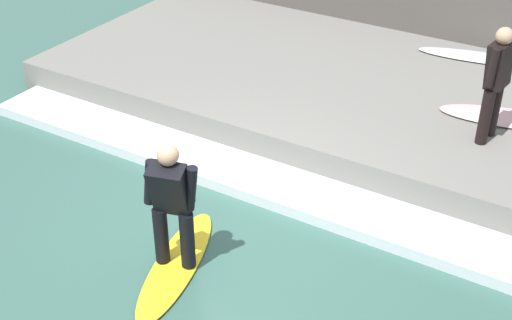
% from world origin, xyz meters
% --- Properties ---
extents(ground_plane, '(28.00, 28.00, 0.00)m').
position_xyz_m(ground_plane, '(0.00, 0.00, 0.00)').
color(ground_plane, '#386056').
extents(concrete_ledge, '(4.40, 9.81, 0.51)m').
position_xyz_m(concrete_ledge, '(3.81, 0.00, 0.26)').
color(concrete_ledge, slate).
rests_on(concrete_ledge, ground_plane).
extents(back_wall, '(0.50, 10.31, 1.80)m').
position_xyz_m(back_wall, '(6.26, 0.00, 0.90)').
color(back_wall, '#544F49').
rests_on(back_wall, ground_plane).
extents(wave_foam_crest, '(0.82, 9.32, 0.15)m').
position_xyz_m(wave_foam_crest, '(1.20, 0.00, 0.08)').
color(wave_foam_crest, silver).
rests_on(wave_foam_crest, ground_plane).
extents(surfboard_riding, '(2.03, 1.00, 0.06)m').
position_xyz_m(surfboard_riding, '(-0.66, 0.18, 0.03)').
color(surfboard_riding, yellow).
rests_on(surfboard_riding, ground_plane).
extents(surfer_riding, '(0.49, 0.62, 1.51)m').
position_xyz_m(surfer_riding, '(-0.66, 0.18, 0.90)').
color(surfer_riding, black).
rests_on(surfer_riding, surfboard_riding).
extents(surfer_waiting_near, '(0.52, 0.29, 1.54)m').
position_xyz_m(surfer_waiting_near, '(3.03, -2.13, 1.37)').
color(surfer_waiting_near, black).
rests_on(surfer_waiting_near, concrete_ledge).
extents(surfboard_waiting_near, '(0.99, 1.98, 0.06)m').
position_xyz_m(surfboard_waiting_near, '(3.71, -2.28, 0.54)').
color(surfboard_waiting_near, beige).
rests_on(surfboard_waiting_near, concrete_ledge).
extents(surfboard_spare, '(0.81, 2.12, 0.06)m').
position_xyz_m(surfboard_spare, '(5.54, -1.38, 0.54)').
color(surfboard_spare, silver).
rests_on(surfboard_spare, concrete_ledge).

